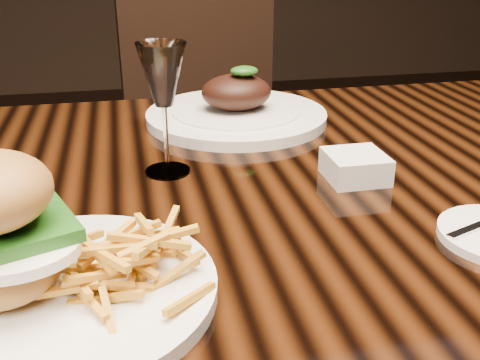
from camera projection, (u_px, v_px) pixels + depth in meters
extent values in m
cube|color=black|center=(230.00, 198.00, 0.75)|extent=(1.60, 0.90, 0.04)
cylinder|color=white|center=(67.00, 291.00, 0.51)|extent=(0.27, 0.27, 0.01)
ellipsoid|color=olive|center=(2.00, 272.00, 0.48)|extent=(0.10, 0.10, 0.05)
ellipsoid|color=white|center=(11.00, 251.00, 0.46)|extent=(0.11, 0.09, 0.01)
ellipsoid|color=#FF9D0D|center=(37.00, 246.00, 0.46)|extent=(0.02, 0.02, 0.01)
cube|color=white|center=(355.00, 167.00, 0.75)|extent=(0.09, 0.09, 0.04)
cylinder|color=white|center=(168.00, 171.00, 0.78)|extent=(0.06, 0.06, 0.00)
cylinder|color=white|center=(166.00, 138.00, 0.76)|extent=(0.01, 0.01, 0.09)
cone|color=white|center=(162.00, 75.00, 0.73)|extent=(0.07, 0.07, 0.08)
cylinder|color=white|center=(236.00, 116.00, 0.99)|extent=(0.32, 0.32, 0.02)
cylinder|color=white|center=(236.00, 115.00, 0.99)|extent=(0.23, 0.23, 0.02)
ellipsoid|color=black|center=(236.00, 92.00, 0.97)|extent=(0.12, 0.10, 0.06)
ellipsoid|color=#296719|center=(244.00, 71.00, 0.95)|extent=(0.05, 0.03, 0.02)
cube|color=black|center=(218.00, 164.00, 1.60)|extent=(0.50, 0.50, 0.06)
cube|color=black|center=(198.00, 62.00, 1.69)|extent=(0.46, 0.09, 0.50)
cylinder|color=black|center=(169.00, 278.00, 1.48)|extent=(0.04, 0.04, 0.45)
cylinder|color=black|center=(302.00, 255.00, 1.58)|extent=(0.04, 0.04, 0.45)
cylinder|color=black|center=(147.00, 215.00, 1.81)|extent=(0.04, 0.04, 0.45)
cylinder|color=black|center=(258.00, 199.00, 1.91)|extent=(0.04, 0.04, 0.45)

